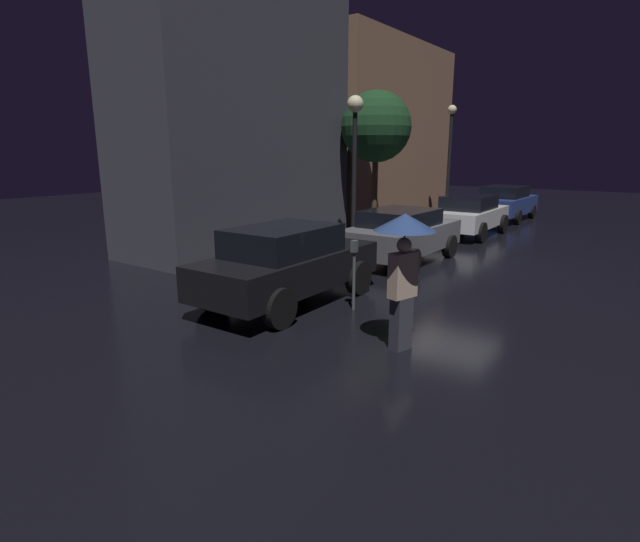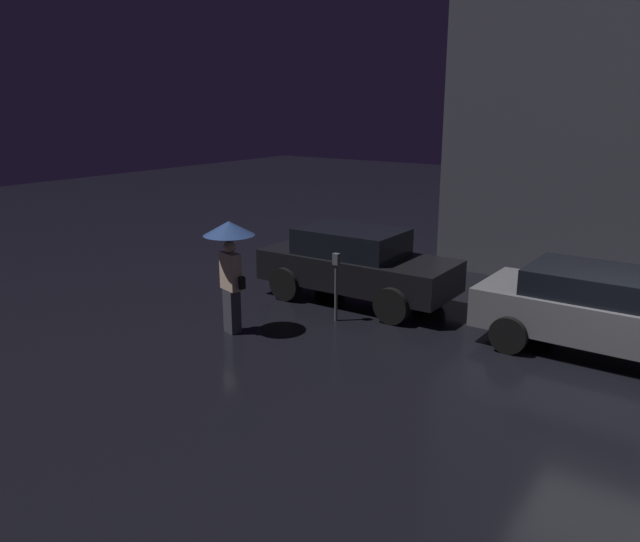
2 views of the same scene
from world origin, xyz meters
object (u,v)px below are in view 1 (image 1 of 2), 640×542
object	(u,v)px
parked_car_white	(469,214)
street_lamp_far	(450,146)
parked_car_black	(287,263)
parked_car_grey	(402,234)
pedestrian_with_umbrella	(404,249)
street_lamp_near	(355,135)
parked_car_blue	(505,202)
parking_meter	(354,268)

from	to	relation	value
parked_car_white	street_lamp_far	distance (m)	4.91
parked_car_black	parked_car_grey	world-z (taller)	parked_car_black
parked_car_grey	pedestrian_with_umbrella	bearing A→B (deg)	-152.80
parked_car_white	street_lamp_near	world-z (taller)	street_lamp_near
pedestrian_with_umbrella	parked_car_blue	bearing A→B (deg)	-152.40
parked_car_blue	parking_meter	size ratio (longest dim) A/B	2.96
pedestrian_with_umbrella	street_lamp_far	world-z (taller)	street_lamp_far
parking_meter	street_lamp_far	size ratio (longest dim) A/B	0.28
parked_car_black	street_lamp_near	distance (m)	6.83
parked_car_blue	parking_meter	world-z (taller)	parked_car_blue
parked_car_black	pedestrian_with_umbrella	distance (m)	3.14
parked_car_black	parked_car_white	size ratio (longest dim) A/B	1.05
pedestrian_with_umbrella	street_lamp_near	distance (m)	8.68
parked_car_white	parking_meter	size ratio (longest dim) A/B	2.95
parked_car_grey	street_lamp_near	bearing A→B (deg)	64.52
parked_car_blue	street_lamp_near	size ratio (longest dim) A/B	0.87
parked_car_black	street_lamp_near	size ratio (longest dim) A/B	0.91
parked_car_grey	street_lamp_far	size ratio (longest dim) A/B	0.82
parked_car_grey	pedestrian_with_umbrella	distance (m)	6.42
parked_car_white	parking_meter	world-z (taller)	parked_car_white
parked_car_black	parked_car_white	xyz separation A→B (m)	(10.13, -0.10, -0.05)
parked_car_blue	pedestrian_with_umbrella	size ratio (longest dim) A/B	1.91
parked_car_grey	street_lamp_far	world-z (taller)	street_lamp_far
parked_car_blue	street_lamp_far	world-z (taller)	street_lamp_far
parked_car_grey	pedestrian_with_umbrella	size ratio (longest dim) A/B	1.91
parking_meter	street_lamp_near	world-z (taller)	street_lamp_near
street_lamp_near	street_lamp_far	xyz separation A→B (m)	(7.83, 0.04, -0.28)
parked_car_black	parked_car_white	distance (m)	10.13
pedestrian_with_umbrella	street_lamp_near	xyz separation A→B (m)	(6.78, 5.08, 1.88)
parked_car_black	street_lamp_near	xyz separation A→B (m)	(5.93, 2.16, 2.62)
parked_car_grey	parked_car_blue	size ratio (longest dim) A/B	1.00
parked_car_grey	parking_meter	bearing A→B (deg)	-163.85
pedestrian_with_umbrella	parking_meter	size ratio (longest dim) A/B	1.55
parked_car_black	parked_car_white	world-z (taller)	parked_car_black
parking_meter	street_lamp_near	distance (m)	7.05
parked_car_white	street_lamp_far	bearing A→B (deg)	31.64
parked_car_black	parking_meter	size ratio (longest dim) A/B	3.11
parked_car_white	pedestrian_with_umbrella	world-z (taller)	pedestrian_with_umbrella
street_lamp_near	parked_car_grey	bearing A→B (deg)	-116.03
parked_car_black	parked_car_white	bearing A→B (deg)	-1.19
pedestrian_with_umbrella	parking_meter	bearing A→B (deg)	-110.33
pedestrian_with_umbrella	street_lamp_far	distance (m)	15.57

